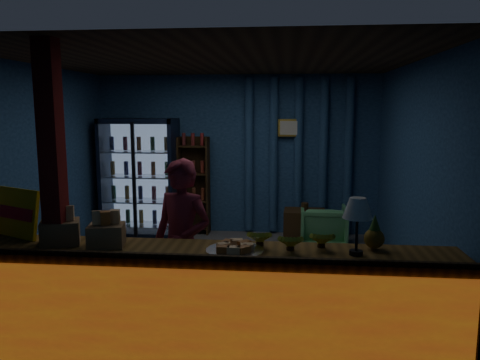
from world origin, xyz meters
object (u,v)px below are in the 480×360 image
Objects in this scene: green_chair at (323,227)px; table_lamp at (358,210)px; shopkeeper at (182,245)px; pastry_tray at (235,249)px.

table_lamp is at bearing 91.03° from green_chair.
pastry_tray is (0.56, -0.63, 0.17)m from shopkeeper.
table_lamp is (1.49, -0.60, 0.49)m from shopkeeper.
pastry_tray is at bearing -30.02° from shopkeeper.
shopkeeper is 2.33× the size of green_chair.
pastry_tray is at bearing 75.71° from green_chair.
shopkeeper is at bearing 158.12° from table_lamp.
table_lamp reaches higher than green_chair.
green_chair is at bearing 74.33° from pastry_tray.
shopkeeper is 3.18m from green_chair.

